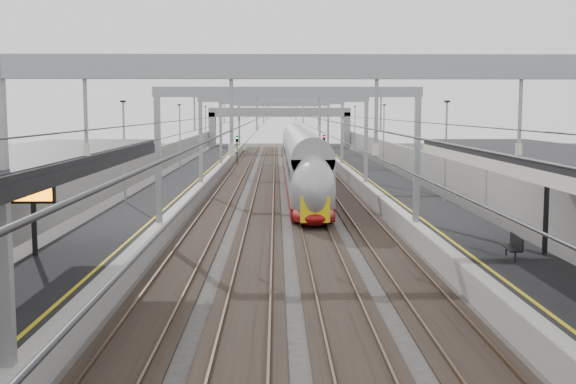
{
  "coord_description": "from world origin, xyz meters",
  "views": [
    {
      "loc": [
        -0.58,
        -12.99,
        6.45
      ],
      "look_at": [
        0.0,
        21.69,
        2.54
      ],
      "focal_mm": 45.0,
      "sensor_mm": 36.0,
      "label": 1
    }
  ],
  "objects_px": {
    "overbridge": "(280,118)",
    "train": "(301,166)",
    "signal_green": "(237,145)",
    "bench": "(514,245)"
  },
  "relations": [
    {
      "from": "bench",
      "to": "signal_green",
      "type": "relative_size",
      "value": 0.5
    },
    {
      "from": "overbridge",
      "to": "signal_green",
      "type": "distance_m",
      "value": 27.98
    },
    {
      "from": "overbridge",
      "to": "train",
      "type": "bearing_deg",
      "value": -88.4
    },
    {
      "from": "overbridge",
      "to": "train",
      "type": "xyz_separation_m",
      "value": [
        1.5,
        -53.83,
        -3.35
      ]
    },
    {
      "from": "overbridge",
      "to": "signal_green",
      "type": "relative_size",
      "value": 6.33
    },
    {
      "from": "signal_green",
      "to": "train",
      "type": "bearing_deg",
      "value": -75.8
    },
    {
      "from": "train",
      "to": "bench",
      "type": "distance_m",
      "value": 33.76
    },
    {
      "from": "train",
      "to": "signal_green",
      "type": "distance_m",
      "value": 27.32
    },
    {
      "from": "train",
      "to": "bench",
      "type": "bearing_deg",
      "value": -78.55
    },
    {
      "from": "bench",
      "to": "train",
      "type": "bearing_deg",
      "value": 101.45
    }
  ]
}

